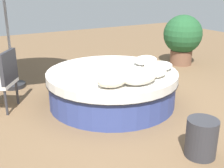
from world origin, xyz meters
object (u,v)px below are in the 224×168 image
object	(u,v)px
throw_pillow_3	(158,66)
planter	(183,37)
side_table	(201,138)
throw_pillow_0	(112,80)
throw_pillow_2	(154,72)
throw_pillow_1	(139,77)
round_bed	(112,87)
patio_chair	(3,77)
throw_pillow_4	(146,60)

from	to	relation	value
throw_pillow_3	planter	world-z (taller)	planter
planter	side_table	world-z (taller)	planter
planter	throw_pillow_0	bearing A→B (deg)	31.85
throw_pillow_2	planter	size ratio (longest dim) A/B	0.35
throw_pillow_2	side_table	size ratio (longest dim) A/B	0.93
throw_pillow_1	planter	distance (m)	3.48
round_bed	throw_pillow_3	xyz separation A→B (m)	(-0.69, 0.36, 0.36)
patio_chair	round_bed	bearing A→B (deg)	-77.24
throw_pillow_2	throw_pillow_3	world-z (taller)	throw_pillow_2
throw_pillow_2	side_table	bearing A→B (deg)	77.92
planter	patio_chair	bearing A→B (deg)	8.51
throw_pillow_0	throw_pillow_2	size ratio (longest dim) A/B	1.03
throw_pillow_2	throw_pillow_4	world-z (taller)	throw_pillow_2
throw_pillow_0	throw_pillow_1	size ratio (longest dim) A/B	0.82
throw_pillow_1	side_table	world-z (taller)	throw_pillow_1
planter	side_table	size ratio (longest dim) A/B	2.64
throw_pillow_1	planter	world-z (taller)	planter
throw_pillow_2	throw_pillow_3	bearing A→B (deg)	-137.88
throw_pillow_4	planter	world-z (taller)	planter
throw_pillow_1	patio_chair	world-z (taller)	patio_chair
side_table	throw_pillow_0	bearing A→B (deg)	-68.37
round_bed	throw_pillow_1	distance (m)	0.86
throw_pillow_4	planter	distance (m)	2.44
planter	side_table	distance (m)	4.23
throw_pillow_3	patio_chair	bearing A→B (deg)	-23.42
throw_pillow_0	throw_pillow_1	world-z (taller)	throw_pillow_1
round_bed	side_table	world-z (taller)	round_bed
throw_pillow_0	side_table	distance (m)	1.42
side_table	throw_pillow_3	bearing A→B (deg)	-110.30
throw_pillow_2	patio_chair	bearing A→B (deg)	-32.28
throw_pillow_1	throw_pillow_2	world-z (taller)	throw_pillow_1
throw_pillow_4	planter	xyz separation A→B (m)	(-2.08, -1.27, 0.04)
round_bed	throw_pillow_2	world-z (taller)	throw_pillow_2
round_bed	throw_pillow_2	size ratio (longest dim) A/B	5.03
round_bed	side_table	size ratio (longest dim) A/B	4.66
round_bed	side_table	bearing A→B (deg)	93.43
throw_pillow_0	round_bed	bearing A→B (deg)	-119.95
throw_pillow_3	side_table	bearing A→B (deg)	69.70
throw_pillow_3	side_table	size ratio (longest dim) A/B	1.10
throw_pillow_4	side_table	bearing A→B (deg)	72.82
throw_pillow_1	patio_chair	distance (m)	2.18
throw_pillow_0	throw_pillow_4	bearing A→B (deg)	-147.42
throw_pillow_0	patio_chair	xyz separation A→B (m)	(1.26, -1.31, -0.12)
side_table	throw_pillow_2	bearing A→B (deg)	-102.08
throw_pillow_3	throw_pillow_4	world-z (taller)	throw_pillow_4
throw_pillow_1	patio_chair	size ratio (longest dim) A/B	0.56
throw_pillow_2	throw_pillow_4	bearing A→B (deg)	-116.12
round_bed	patio_chair	size ratio (longest dim) A/B	2.25
round_bed	throw_pillow_3	distance (m)	0.86
round_bed	throw_pillow_4	distance (m)	0.81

